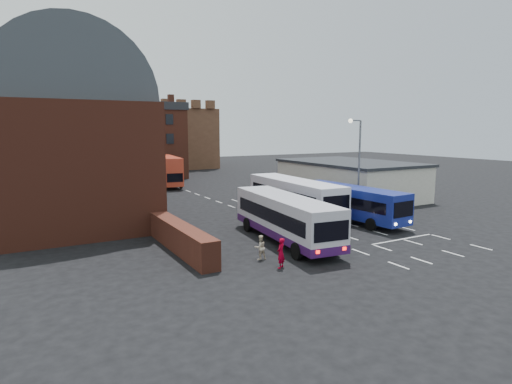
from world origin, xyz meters
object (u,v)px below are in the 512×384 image
bus_red_double (167,170)px  street_lamp (357,158)px  pedestrian_beige (260,247)px  bus_blue (351,201)px  bus_white_inbound (294,195)px  pedestrian_red (281,253)px  bus_white_outbound (285,215)px

bus_red_double → street_lamp: size_ratio=1.20×
pedestrian_beige → bus_blue: bearing=-152.7°
bus_white_inbound → pedestrian_red: 14.80m
bus_white_outbound → pedestrian_beige: bearing=-135.9°
bus_white_inbound → bus_red_double: (-3.38, 26.75, 0.20)m
bus_blue → street_lamp: street_lamp is taller
bus_blue → bus_red_double: bus_red_double is taller
bus_blue → street_lamp: (2.30, 1.85, 3.60)m
bus_white_inbound → pedestrian_beige: bearing=49.7°
bus_red_double → street_lamp: street_lamp is taller
bus_blue → bus_red_double: size_ratio=1.05×
bus_blue → pedestrian_red: 14.62m
bus_blue → street_lamp: bearing=-144.4°
pedestrian_red → bus_white_outbound: bearing=-160.0°
street_lamp → pedestrian_beige: (-14.83, -7.68, -4.62)m
bus_white_outbound → pedestrian_red: bearing=-119.3°
street_lamp → pedestrian_beige: street_lamp is taller
bus_blue → pedestrian_red: bearing=29.2°
bus_red_double → street_lamp: bearing=114.4°
pedestrian_beige → bus_white_inbound: bearing=-131.1°
bus_white_inbound → bus_blue: bearing=133.9°
bus_white_outbound → bus_red_double: bearing=92.6°
bus_white_inbound → bus_blue: 5.12m
bus_white_outbound → bus_white_inbound: bus_white_inbound is taller
bus_red_double → pedestrian_beige: (-5.82, -36.45, -1.46)m
bus_white_inbound → pedestrian_beige: bus_white_inbound is taller
bus_white_inbound → pedestrian_red: bearing=55.7°
bus_blue → pedestrian_red: bus_blue is taller
bus_white_outbound → pedestrian_beige: (-3.72, -2.89, -1.16)m
bus_red_double → pedestrian_red: size_ratio=6.03×
bus_white_outbound → bus_white_inbound: 8.74m
bus_white_outbound → bus_white_inbound: size_ratio=0.96×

